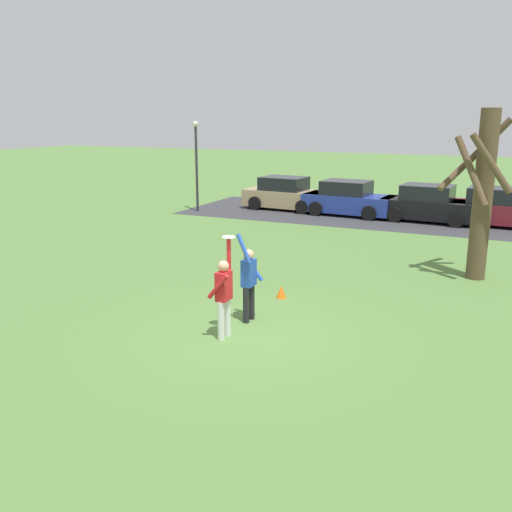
{
  "coord_description": "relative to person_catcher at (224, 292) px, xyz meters",
  "views": [
    {
      "loc": [
        4.72,
        -9.96,
        4.46
      ],
      "look_at": [
        -0.31,
        1.12,
        1.4
      ],
      "focal_mm": 39.0,
      "sensor_mm": 36.0,
      "label": 1
    }
  ],
  "objects": [
    {
      "name": "parked_car_blue",
      "position": [
        -1.64,
        15.54,
        -0.25
      ],
      "size": [
        4.23,
        2.28,
        1.59
      ],
      "rotation": [
        0.0,
        0.0,
        -0.08
      ],
      "color": "#233893",
      "rests_on": "ground_plane"
    },
    {
      "name": "parked_car_maroon",
      "position": [
        4.73,
        15.57,
        -0.25
      ],
      "size": [
        4.23,
        2.28,
        1.59
      ],
      "rotation": [
        0.0,
        0.0,
        -0.08
      ],
      "color": "maroon",
      "rests_on": "ground_plane"
    },
    {
      "name": "field_cone_orange",
      "position": [
        0.1,
        2.91,
        -0.82
      ],
      "size": [
        0.26,
        0.26,
        0.32
      ],
      "primitive_type": "cone",
      "color": "orange",
      "rests_on": "ground_plane"
    },
    {
      "name": "person_catcher",
      "position": [
        0.0,
        0.0,
        0.0
      ],
      "size": [
        0.49,
        0.55,
        2.08
      ],
      "rotation": [
        0.0,
        0.0,
        1.53
      ],
      "color": "silver",
      "rests_on": "ground_plane"
    },
    {
      "name": "parked_car_black",
      "position": [
        2.01,
        15.41,
        -0.25
      ],
      "size": [
        4.23,
        2.28,
        1.59
      ],
      "rotation": [
        0.0,
        0.0,
        -0.08
      ],
      "color": "black",
      "rests_on": "ground_plane"
    },
    {
      "name": "parked_car_tan",
      "position": [
        -4.89,
        15.9,
        -0.25
      ],
      "size": [
        4.23,
        2.28,
        1.59
      ],
      "rotation": [
        0.0,
        0.0,
        -0.08
      ],
      "color": "tan",
      "rests_on": "ground_plane"
    },
    {
      "name": "lamppost_by_lot",
      "position": [
        -8.59,
        13.63,
        1.6
      ],
      "size": [
        0.28,
        0.28,
        4.26
      ],
      "color": "#2D2D33",
      "rests_on": "ground_plane"
    },
    {
      "name": "bare_tree_tall",
      "position": [
        4.42,
        6.83,
        1.51
      ],
      "size": [
        1.99,
        2.13,
        4.69
      ],
      "color": "brown",
      "rests_on": "ground_plane"
    },
    {
      "name": "person_defender",
      "position": [
        0.05,
        1.09,
        -0.0
      ],
      "size": [
        0.49,
        0.56,
        2.04
      ],
      "rotation": [
        0.0,
        0.0,
        4.67
      ],
      "color": "black",
      "rests_on": "ground_plane"
    },
    {
      "name": "ground_plane",
      "position": [
        0.34,
        0.41,
        -0.98
      ],
      "size": [
        120.0,
        120.0,
        0.0
      ],
      "primitive_type": "plane",
      "color": "#567F3D"
    },
    {
      "name": "frisbee_disc",
      "position": [
        0.01,
        0.22,
        1.11
      ],
      "size": [
        0.27,
        0.27,
        0.02
      ],
      "primitive_type": "cylinder",
      "color": "white",
      "rests_on": "person_catcher"
    },
    {
      "name": "parking_strip",
      "position": [
        0.15,
        15.63,
        -0.98
      ],
      "size": [
        18.91,
        6.4,
        0.01
      ],
      "primitive_type": "cube",
      "color": "#38383D",
      "rests_on": "ground_plane"
    }
  ]
}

